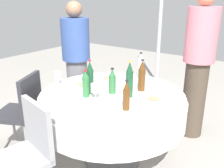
{
  "coord_description": "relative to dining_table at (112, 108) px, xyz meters",
  "views": [
    {
      "loc": [
        -1.26,
        1.74,
        1.6
      ],
      "look_at": [
        0.0,
        0.0,
        0.83
      ],
      "focal_mm": 39.54,
      "sensor_mm": 36.0,
      "label": 1
    }
  ],
  "objects": [
    {
      "name": "bottle_clear_near",
      "position": [
        0.0,
        -0.53,
        0.29
      ],
      "size": [
        0.06,
        0.06,
        0.3
      ],
      "color": "silver",
      "rests_on": "dining_table"
    },
    {
      "name": "bottle_dark_green_east",
      "position": [
        -0.17,
        -0.03,
        0.3
      ],
      "size": [
        0.07,
        0.07,
        0.33
      ],
      "color": "#194728",
      "rests_on": "dining_table"
    },
    {
      "name": "spoon_west",
      "position": [
        -0.45,
        0.27,
        0.15
      ],
      "size": [
        0.16,
        0.11,
        0.0
      ],
      "primitive_type": "cube",
      "rotation": [
        0.0,
        0.0,
        2.59
      ],
      "color": "silver",
      "rests_on": "dining_table"
    },
    {
      "name": "bottle_brown_west",
      "position": [
        -0.18,
        -0.23,
        0.29
      ],
      "size": [
        0.07,
        0.07,
        0.31
      ],
      "color": "#593314",
      "rests_on": "dining_table"
    },
    {
      "name": "wine_glass_outer",
      "position": [
        0.58,
        0.14,
        0.25
      ],
      "size": [
        0.06,
        0.06,
        0.14
      ],
      "color": "white",
      "rests_on": "dining_table"
    },
    {
      "name": "ground_plane",
      "position": [
        0.0,
        0.0,
        -0.59
      ],
      "size": [
        10.0,
        10.0,
        0.0
      ],
      "primitive_type": "plane",
      "color": "gray"
    },
    {
      "name": "bottle_green_left",
      "position": [
        -0.0,
        -0.01,
        0.26
      ],
      "size": [
        0.07,
        0.07,
        0.24
      ],
      "color": "#2D6B38",
      "rests_on": "dining_table"
    },
    {
      "name": "chair_left",
      "position": [
        0.18,
        0.84,
        -0.07
      ],
      "size": [
        0.47,
        0.47,
        0.87
      ],
      "rotation": [
        0.0,
        0.0,
        -0.21
      ],
      "color": "#99999E",
      "rests_on": "ground_plane"
    },
    {
      "name": "plate_rear",
      "position": [
        0.35,
        0.03,
        0.16
      ],
      "size": [
        0.24,
        0.24,
        0.04
      ],
      "color": "white",
      "rests_on": "dining_table"
    },
    {
      "name": "tent_pole_secondary",
      "position": [
        0.71,
        -2.46,
        0.68
      ],
      "size": [
        0.07,
        0.07,
        2.55
      ],
      "primitive_type": "cylinder",
      "color": "#B2B5B7",
      "rests_on": "ground_plane"
    },
    {
      "name": "bottle_green_outer",
      "position": [
        0.14,
        0.2,
        0.27
      ],
      "size": [
        0.06,
        0.06,
        0.25
      ],
      "color": "#2D6B38",
      "rests_on": "dining_table"
    },
    {
      "name": "bottle_dark_green_inner",
      "position": [
        0.17,
        0.11,
        0.3
      ],
      "size": [
        0.07,
        0.07,
        0.32
      ],
      "color": "#194728",
      "rests_on": "dining_table"
    },
    {
      "name": "dining_table",
      "position": [
        0.0,
        0.0,
        0.0
      ],
      "size": [
        1.38,
        1.38,
        0.74
      ],
      "color": "white",
      "rests_on": "ground_plane"
    },
    {
      "name": "person_west",
      "position": [
        0.85,
        -0.42,
        0.22
      ],
      "size": [
        0.34,
        0.34,
        1.55
      ],
      "rotation": [
        0.0,
        0.0,
        4.25
      ],
      "color": "slate",
      "rests_on": "ground_plane"
    },
    {
      "name": "plate_right",
      "position": [
        -0.02,
        0.45,
        0.16
      ],
      "size": [
        0.23,
        0.23,
        0.02
      ],
      "color": "white",
      "rests_on": "dining_table"
    },
    {
      "name": "plate_south",
      "position": [
        0.27,
        -0.29,
        0.16
      ],
      "size": [
        0.21,
        0.21,
        0.04
      ],
      "color": "white",
      "rests_on": "dining_table"
    },
    {
      "name": "bottle_brown_north",
      "position": [
        -0.3,
        0.22,
        0.26
      ],
      "size": [
        0.06,
        0.06,
        0.25
      ],
      "color": "#593314",
      "rests_on": "dining_table"
    },
    {
      "name": "person_north",
      "position": [
        -0.47,
        -1.0,
        0.3
      ],
      "size": [
        0.34,
        0.34,
        1.7
      ],
      "rotation": [
        0.0,
        0.0,
        2.7
      ],
      "color": "#4C3F33",
      "rests_on": "ground_plane"
    },
    {
      "name": "plate_far",
      "position": [
        -0.4,
        -0.06,
        0.16
      ],
      "size": [
        0.23,
        0.23,
        0.04
      ],
      "color": "white",
      "rests_on": "dining_table"
    },
    {
      "name": "chair_near",
      "position": [
        0.83,
        0.41,
        -0.07
      ],
      "size": [
        0.54,
        0.54,
        0.87
      ],
      "rotation": [
        0.0,
        0.0,
        -1.11
      ],
      "color": "#2D2D33",
      "rests_on": "ground_plane"
    },
    {
      "name": "wine_glass_inner",
      "position": [
        0.04,
        0.2,
        0.25
      ],
      "size": [
        0.08,
        0.08,
        0.14
      ],
      "color": "white",
      "rests_on": "dining_table"
    },
    {
      "name": "spoon_east",
      "position": [
        -0.13,
        -0.4,
        0.15
      ],
      "size": [
        0.18,
        0.08,
        0.0
      ],
      "primitive_type": "cube",
      "rotation": [
        0.0,
        0.0,
        5.94
      ],
      "color": "silver",
      "rests_on": "dining_table"
    }
  ]
}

